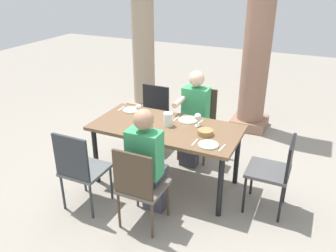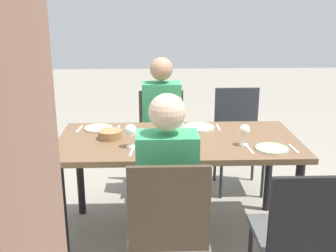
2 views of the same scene
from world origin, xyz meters
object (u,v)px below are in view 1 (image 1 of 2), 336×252
object	(u,v)px
stone_column_near	(143,33)
wine_glass_2	(198,117)
chair_west_south	(80,167)
chair_mid_south	(139,184)
diner_man_white	(148,161)
dining_table	(166,132)
plate_3	(208,145)
chair_head_east	(276,168)
plate_0	(131,110)
chair_west_north	(152,113)
diner_woman_green	(193,116)
water_pitcher	(168,120)
chair_mid_north	(199,118)
stone_column_centre	(258,42)
wine_glass_0	(138,108)
plate_1	(142,131)
plate_2	(188,120)
bread_basket	(205,132)

from	to	relation	value
stone_column_near	wine_glass_2	distance (m)	2.66
chair_west_south	chair_mid_south	distance (m)	0.72
diner_man_white	stone_column_near	distance (m)	3.23
dining_table	stone_column_near	world-z (taller)	stone_column_near
wine_glass_2	plate_3	bearing A→B (deg)	-56.31
chair_head_east	plate_0	xyz separation A→B (m)	(-1.90, 0.25, 0.26)
stone_column_near	diner_man_white	bearing A→B (deg)	-61.08
chair_west_north	diner_woman_green	size ratio (longest dim) A/B	0.71
plate_0	chair_west_south	bearing A→B (deg)	-90.06
chair_mid_south	diner_man_white	distance (m)	0.25
chair_west_south	wine_glass_2	size ratio (longest dim) A/B	5.85
wine_glass_2	plate_0	bearing A→B (deg)	174.44
chair_head_east	wine_glass_2	bearing A→B (deg)	170.67
wine_glass_2	water_pitcher	size ratio (longest dim) A/B	1.01
chair_mid_south	plate_0	bearing A→B (deg)	123.24
diner_man_white	chair_west_south	bearing A→B (deg)	-165.04
chair_mid_north	wine_glass_2	bearing A→B (deg)	-71.78
stone_column_centre	wine_glass_0	size ratio (longest dim) A/B	19.40
wine_glass_0	water_pitcher	world-z (taller)	water_pitcher
water_pitcher	plate_1	bearing A→B (deg)	-125.80
chair_west_south	diner_man_white	distance (m)	0.76
dining_table	chair_head_east	bearing A→B (deg)	0.00
stone_column_near	plate_0	xyz separation A→B (m)	(0.80, -1.84, -0.64)
water_pitcher	chair_west_north	bearing A→B (deg)	127.49
chair_west_south	chair_mid_north	size ratio (longest dim) A/B	0.98
chair_head_east	plate_1	distance (m)	1.51
plate_0	plate_3	distance (m)	1.32
chair_head_east	plate_1	size ratio (longest dim) A/B	3.58
chair_mid_south	plate_1	bearing A→B (deg)	115.52
chair_west_north	chair_mid_south	world-z (taller)	chair_mid_south
diner_man_white	plate_0	bearing A→B (deg)	128.29
chair_head_east	stone_column_centre	xyz separation A→B (m)	(-0.71, 2.09, 0.89)
diner_man_white	wine_glass_0	bearing A→B (deg)	124.16
chair_mid_north	water_pitcher	bearing A→B (deg)	-95.98
chair_west_south	plate_0	size ratio (longest dim) A/B	4.23
stone_column_near	wine_glass_0	bearing A→B (deg)	-63.43
chair_mid_south	plate_0	size ratio (longest dim) A/B	4.14
dining_table	chair_west_north	size ratio (longest dim) A/B	1.94
chair_mid_north	diner_woman_green	size ratio (longest dim) A/B	0.76
dining_table	chair_head_east	distance (m)	1.30
wine_glass_2	plate_2	bearing A→B (deg)	147.85
chair_mid_north	diner_woman_green	xyz separation A→B (m)	(-0.00, -0.21, 0.12)
chair_mid_north	wine_glass_2	size ratio (longest dim) A/B	5.98
diner_man_white	bread_basket	xyz separation A→B (m)	(0.39, 0.63, 0.12)
diner_woman_green	wine_glass_2	xyz separation A→B (m)	(0.23, -0.49, 0.21)
dining_table	plate_2	distance (m)	0.32
plate_3	bread_basket	distance (m)	0.25
plate_0	plate_1	size ratio (longest dim) A/B	0.91
chair_head_east	wine_glass_2	size ratio (longest dim) A/B	5.45
plate_1	plate_3	distance (m)	0.79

